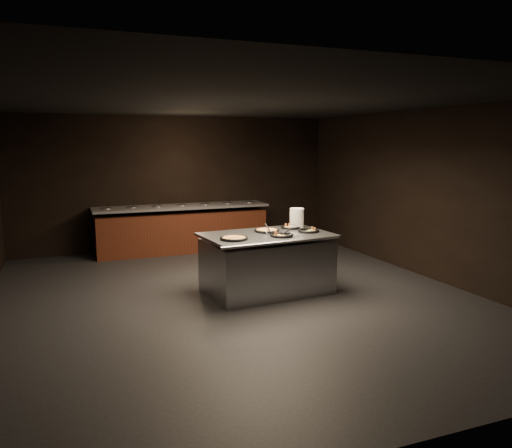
# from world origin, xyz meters

# --- Properties ---
(room) EXTENTS (7.02, 8.02, 2.92)m
(room) POSITION_xyz_m (0.00, 0.00, 1.45)
(room) COLOR black
(room) RESTS_ON ground
(salad_bar) EXTENTS (3.70, 0.83, 1.18)m
(salad_bar) POSITION_xyz_m (0.00, 3.56, 0.44)
(salad_bar) COLOR #4E2212
(salad_bar) RESTS_ON ground
(serving_counter) EXTENTS (2.03, 1.40, 0.93)m
(serving_counter) POSITION_xyz_m (0.55, 0.13, 0.44)
(serving_counter) COLOR #A8AAB0
(serving_counter) RESTS_ON ground
(plate_stack) EXTENTS (0.23, 0.23, 0.32)m
(plate_stack) POSITION_xyz_m (1.22, 0.47, 1.09)
(plate_stack) COLOR white
(plate_stack) RESTS_ON serving_counter
(pan_veggie_whole) EXTENTS (0.41, 0.41, 0.04)m
(pan_veggie_whole) POSITION_xyz_m (-0.08, -0.11, 0.95)
(pan_veggie_whole) COLOR black
(pan_veggie_whole) RESTS_ON serving_counter
(pan_cheese_whole) EXTENTS (0.40, 0.40, 0.04)m
(pan_cheese_whole) POSITION_xyz_m (0.62, 0.32, 0.95)
(pan_cheese_whole) COLOR black
(pan_cheese_whole) RESTS_ON serving_counter
(pan_cheese_slices_a) EXTENTS (0.34, 0.34, 0.04)m
(pan_cheese_slices_a) POSITION_xyz_m (1.11, 0.47, 0.95)
(pan_cheese_slices_a) COLOR black
(pan_cheese_slices_a) RESTS_ON serving_counter
(pan_cheese_slices_b) EXTENTS (0.36, 0.36, 0.04)m
(pan_cheese_slices_b) POSITION_xyz_m (0.68, -0.13, 0.95)
(pan_cheese_slices_b) COLOR black
(pan_cheese_slices_b) RESTS_ON serving_counter
(pan_veggie_slices) EXTENTS (0.34, 0.34, 0.04)m
(pan_veggie_slices) POSITION_xyz_m (1.23, 0.07, 0.95)
(pan_veggie_slices) COLOR black
(pan_veggie_slices) RESTS_ON serving_counter
(server_left) EXTENTS (0.10, 0.32, 0.15)m
(server_left) POSITION_xyz_m (0.54, 0.13, 1.00)
(server_left) COLOR #A8AAB0
(server_left) RESTS_ON serving_counter
(server_right) EXTENTS (0.29, 0.08, 0.14)m
(server_right) POSITION_xyz_m (0.76, -0.24, 1.00)
(server_right) COLOR #A8AAB0
(server_right) RESTS_ON serving_counter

